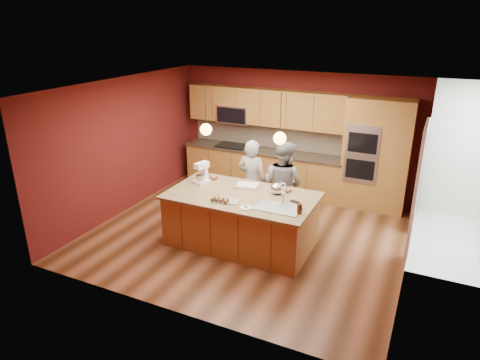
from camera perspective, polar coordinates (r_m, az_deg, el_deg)
The scene contains 24 objects.
floor at distance 8.02m, azimuth 1.18°, elevation -7.10°, with size 5.50×5.50×0.00m, color #432411.
ceiling at distance 7.17m, azimuth 1.34°, elevation 12.35°, with size 5.50×5.50×0.00m, color white.
wall_back at distance 9.73m, azimuth 7.31°, elevation 6.33°, with size 5.50×5.50×0.00m, color #521413.
wall_front at distance 5.47m, azimuth -9.55°, elevation -5.57°, with size 5.50×5.50×0.00m, color #521413.
wall_left at distance 8.91m, azimuth -15.15°, elevation 4.42°, with size 5.00×5.00×0.00m, color #521413.
wall_right at distance 6.91m, azimuth 22.56°, elevation -1.20°, with size 5.00×5.00×0.00m, color #521413.
cabinet_run at distance 9.82m, azimuth 2.97°, elevation 4.39°, with size 3.74×0.64×2.30m.
oven_column at distance 9.12m, azimuth 17.72°, elevation 3.20°, with size 1.30×0.62×2.30m.
doorway_trim at distance 7.77m, azimuth 22.52°, elevation -1.22°, with size 0.08×1.11×2.20m, color silver, non-canonical shape.
pendant_left at distance 7.24m, azimuth -4.56°, elevation 6.77°, with size 0.20×0.20×0.80m.
pendant_right at distance 6.70m, azimuth 5.33°, elevation 5.60°, with size 0.20×0.20×0.80m.
island at distance 7.47m, azimuth 0.28°, elevation -5.21°, with size 2.53×1.42×1.31m.
person_left at distance 8.23m, azimuth 1.60°, elevation -0.11°, with size 0.60×0.39×1.63m, color black.
person_right at distance 8.01m, azimuth 5.72°, elevation -0.59°, with size 0.82×0.64×1.69m, color slate.
stand_mixer at distance 7.77m, azimuth -5.11°, elevation 0.76°, with size 0.28×0.33×0.39m.
sheet_cake at distance 7.62m, azimuth 1.00°, elevation -0.75°, with size 0.49×0.40×0.05m.
cooling_rack at distance 7.03m, azimuth -1.59°, elevation -2.77°, with size 0.37×0.27×0.02m, color #B7BABE.
mixing_bowl at distance 7.33m, azimuth 4.97°, elevation -1.12°, with size 0.24×0.24×0.20m, color silver.
plate at distance 6.78m, azimuth 0.84°, elevation -3.71°, with size 0.20×0.20×0.01m, color silver.
tumbler at distance 6.63m, azimuth 7.93°, elevation -3.83°, with size 0.08×0.08×0.16m, color #391E0C.
phone at distance 7.06m, azimuth 7.32°, elevation -2.87°, with size 0.14×0.08×0.01m, color black.
cupcakes_left at distance 8.03m, azimuth -4.20°, elevation 0.48°, with size 0.34×0.17×0.08m, color tan, non-canonical shape.
cupcakes_rack at distance 6.99m, azimuth -2.69°, elevation -2.56°, with size 0.31×0.15×0.07m, color tan, non-canonical shape.
cupcakes_right at distance 7.43m, azimuth 6.28°, elevation -1.36°, with size 0.15×0.15×0.07m, color tan, non-canonical shape.
Camera 1 is at (2.88, -6.48, 3.75)m, focal length 32.00 mm.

